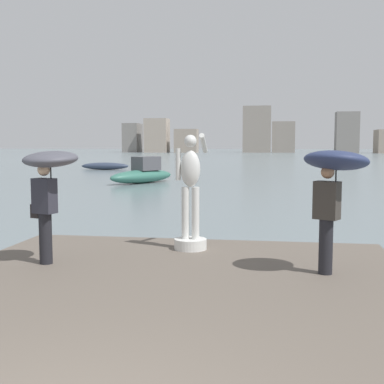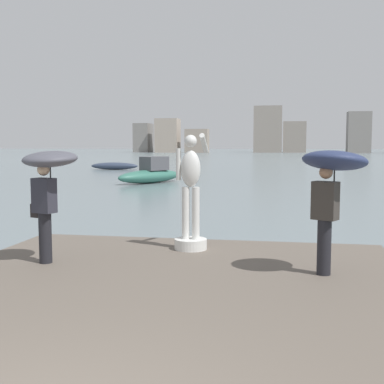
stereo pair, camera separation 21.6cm
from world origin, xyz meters
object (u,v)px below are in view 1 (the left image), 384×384
Objects in this scene: onlooker_left at (49,176)px; boat_far at (105,166)px; statue_white_figure at (190,203)px; boat_rightward at (143,174)px; onlooker_right at (334,176)px.

boat_far is at bearing 107.21° from onlooker_left.
statue_white_figure is at bearing 35.67° from onlooker_left.
boat_far is at bearing 110.96° from statue_white_figure.
statue_white_figure reaches higher than boat_far.
statue_white_figure is 0.43× the size of boat_rightward.
onlooker_left is 23.29m from boat_rightward.
boat_rightward is at bearing -63.59° from boat_far.
statue_white_figure is at bearing 148.07° from onlooker_right.
statue_white_figure reaches higher than onlooker_right.
onlooker_left is 0.38× the size of boat_rightward.
onlooker_left reaches higher than boat_rightward.
onlooker_right is 41.73m from boat_far.
onlooker_right is (2.51, -1.57, 0.66)m from statue_white_figure.
onlooker_right is (4.71, 0.01, 0.05)m from onlooker_left.
onlooker_left is 40.10m from boat_far.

